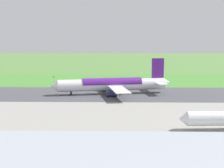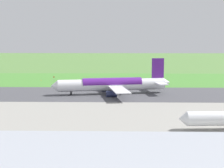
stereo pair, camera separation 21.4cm
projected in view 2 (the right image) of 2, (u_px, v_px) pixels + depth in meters
ground_plane at (82, 94)px, 148.69m from camera, size 800.00×800.00×0.00m
runway_asphalt at (82, 94)px, 148.68m from camera, size 600.00×39.26×0.06m
apron_concrete at (60, 127)px, 93.64m from camera, size 440.00×110.00×0.05m
grass_verge_foreground at (91, 81)px, 194.09m from camera, size 600.00×80.00×0.04m
airliner_main at (113, 84)px, 147.85m from camera, size 53.88×44.35×15.88m
no_stopping_sign at (54, 78)px, 193.62m from camera, size 0.60×0.10×2.53m
traffic_cone_orange at (41, 80)px, 195.36m from camera, size 0.40×0.40×0.55m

